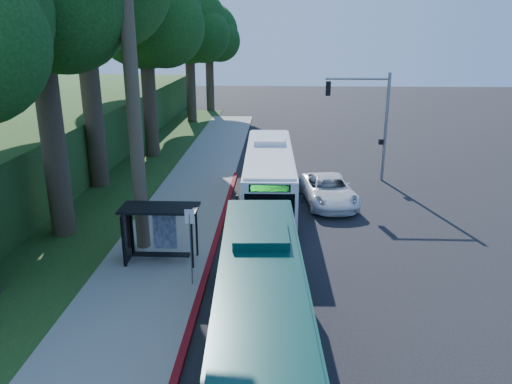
{
  "coord_description": "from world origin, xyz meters",
  "views": [
    {
      "loc": [
        -2.21,
        -22.13,
        9.42
      ],
      "look_at": [
        -3.19,
        1.0,
        1.96
      ],
      "focal_mm": 35.0,
      "sensor_mm": 36.0,
      "label": 1
    }
  ],
  "objects_px": {
    "pickup": "(328,190)",
    "bus_shelter": "(155,222)",
    "teal_bus": "(261,307)",
    "white_bus": "(269,176)"
  },
  "relations": [
    {
      "from": "pickup",
      "to": "bus_shelter",
      "type": "bearing_deg",
      "value": -142.3
    },
    {
      "from": "pickup",
      "to": "teal_bus",
      "type": "bearing_deg",
      "value": -110.4
    },
    {
      "from": "teal_bus",
      "to": "pickup",
      "type": "bearing_deg",
      "value": 74.12
    },
    {
      "from": "bus_shelter",
      "to": "teal_bus",
      "type": "distance_m",
      "value": 7.86
    },
    {
      "from": "teal_bus",
      "to": "pickup",
      "type": "height_order",
      "value": "teal_bus"
    },
    {
      "from": "bus_shelter",
      "to": "white_bus",
      "type": "xyz_separation_m",
      "value": [
        4.65,
        7.46,
        -0.06
      ]
    },
    {
      "from": "white_bus",
      "to": "teal_bus",
      "type": "distance_m",
      "value": 13.8
    },
    {
      "from": "pickup",
      "to": "white_bus",
      "type": "bearing_deg",
      "value": -178.27
    },
    {
      "from": "bus_shelter",
      "to": "pickup",
      "type": "relative_size",
      "value": 0.56
    },
    {
      "from": "teal_bus",
      "to": "bus_shelter",
      "type": "bearing_deg",
      "value": 123.68
    }
  ]
}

